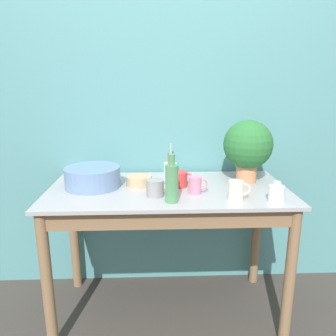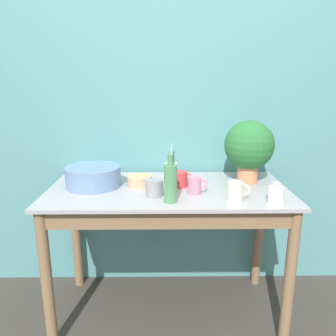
# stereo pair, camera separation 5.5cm
# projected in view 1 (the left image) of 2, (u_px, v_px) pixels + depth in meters

# --- Properties ---
(wall_back) EXTENTS (6.00, 0.05, 2.40)m
(wall_back) POSITION_uv_depth(u_px,v_px,m) (166.00, 118.00, 2.21)
(wall_back) COLOR teal
(wall_back) RESTS_ON ground_plane
(counter_table) EXTENTS (1.39, 0.69, 0.83)m
(counter_table) POSITION_uv_depth(u_px,v_px,m) (168.00, 215.00, 1.93)
(counter_table) COLOR #846647
(counter_table) RESTS_ON ground_plane
(potted_plant) EXTENTS (0.30, 0.30, 0.38)m
(potted_plant) POSITION_uv_depth(u_px,v_px,m) (248.00, 146.00, 1.99)
(potted_plant) COLOR tan
(potted_plant) RESTS_ON counter_table
(bowl_wash_large) EXTENTS (0.32, 0.32, 0.12)m
(bowl_wash_large) POSITION_uv_depth(u_px,v_px,m) (93.00, 177.00, 1.92)
(bowl_wash_large) COLOR #6684B2
(bowl_wash_large) RESTS_ON counter_table
(bottle_tall) EXTENTS (0.07, 0.07, 0.25)m
(bottle_tall) POSITION_uv_depth(u_px,v_px,m) (172.00, 182.00, 1.67)
(bottle_tall) COLOR #4C8C59
(bottle_tall) RESTS_ON counter_table
(bottle_short) EXTENTS (0.08, 0.08, 0.11)m
(bottle_short) POSITION_uv_depth(u_px,v_px,m) (276.00, 193.00, 1.69)
(bottle_short) COLOR white
(bottle_short) RESTS_ON counter_table
(mug_red) EXTENTS (0.13, 0.10, 0.09)m
(mug_red) POSITION_uv_depth(u_px,v_px,m) (180.00, 179.00, 1.93)
(mug_red) COLOR #C63838
(mug_red) RESTS_ON counter_table
(mug_grey) EXTENTS (0.13, 0.10, 0.09)m
(mug_grey) POSITION_uv_depth(u_px,v_px,m) (156.00, 188.00, 1.77)
(mug_grey) COLOR gray
(mug_grey) RESTS_ON counter_table
(mug_cream) EXTENTS (0.12, 0.08, 0.10)m
(mug_cream) POSITION_uv_depth(u_px,v_px,m) (236.00, 190.00, 1.72)
(mug_cream) COLOR beige
(mug_cream) RESTS_ON counter_table
(mug_pink) EXTENTS (0.11, 0.07, 0.10)m
(mug_pink) POSITION_uv_depth(u_px,v_px,m) (195.00, 185.00, 1.81)
(mug_pink) COLOR pink
(mug_pink) RESTS_ON counter_table
(bowl_small_tan) EXTENTS (0.15, 0.15, 0.06)m
(bowl_small_tan) POSITION_uv_depth(u_px,v_px,m) (139.00, 181.00, 1.96)
(bowl_small_tan) COLOR tan
(bowl_small_tan) RESTS_ON counter_table
(utensil_cup) EXTENTS (0.08, 0.08, 0.24)m
(utensil_cup) POSITION_uv_depth(u_px,v_px,m) (170.00, 171.00, 2.07)
(utensil_cup) COLOR silver
(utensil_cup) RESTS_ON counter_table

